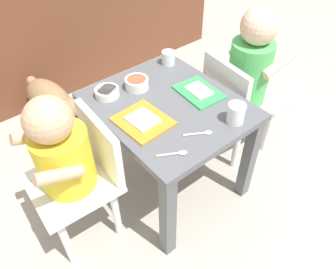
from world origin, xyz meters
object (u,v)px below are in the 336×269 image
(seated_child_right, at_px, (248,70))
(veggie_bowl_near, at_px, (137,83))
(dining_table, at_px, (168,121))
(cereal_bowl_right_side, at_px, (107,92))
(water_cup_left, at_px, (236,114))
(seated_child_left, at_px, (67,157))
(food_tray_right, at_px, (199,92))
(food_tray_left, at_px, (143,121))
(spoon_by_left_tray, at_px, (201,133))
(spoon_by_right_tray, at_px, (175,154))
(water_cup_right, at_px, (168,59))
(dog, at_px, (54,103))

(seated_child_right, distance_m, veggie_bowl_near, 0.48)
(dining_table, distance_m, veggie_bowl_near, 0.19)
(cereal_bowl_right_side, bearing_deg, water_cup_left, -57.67)
(seated_child_left, distance_m, food_tray_right, 0.54)
(food_tray_left, relative_size, food_tray_right, 1.03)
(spoon_by_left_tray, xyz_separation_m, spoon_by_right_tray, (-0.13, -0.02, 0.00))
(seated_child_left, xyz_separation_m, water_cup_left, (0.52, -0.25, 0.06))
(seated_child_right, bearing_deg, seated_child_left, 175.48)
(seated_child_right, height_order, water_cup_right, seated_child_right)
(dining_table, xyz_separation_m, water_cup_left, (0.11, -0.23, 0.12))
(food_tray_right, xyz_separation_m, veggie_bowl_near, (-0.16, 0.18, 0.02))
(seated_child_left, relative_size, food_tray_left, 3.42)
(dog, height_order, water_cup_left, water_cup_left)
(seated_child_right, distance_m, food_tray_left, 0.54)
(seated_child_right, relative_size, water_cup_left, 9.93)
(dog, bearing_deg, spoon_by_right_tray, -84.63)
(dog, height_order, spoon_by_left_tray, spoon_by_left_tray)
(seated_child_right, relative_size, food_tray_right, 3.83)
(dog, distance_m, food_tray_left, 0.70)
(dog, xyz_separation_m, cereal_bowl_right_side, (0.08, -0.43, 0.27))
(dining_table, height_order, seated_child_right, seated_child_right)
(water_cup_left, bearing_deg, spoon_by_right_tray, 177.13)
(spoon_by_left_tray, bearing_deg, spoon_by_right_tray, -173.03)
(food_tray_right, height_order, veggie_bowl_near, veggie_bowl_near)
(seated_child_right, relative_size, food_tray_left, 3.71)
(dog, bearing_deg, seated_child_right, -45.98)
(seated_child_right, height_order, cereal_bowl_right_side, seated_child_right)
(food_tray_right, height_order, water_cup_right, water_cup_right)
(water_cup_left, height_order, spoon_by_left_tray, water_cup_left)
(dog, height_order, spoon_by_right_tray, spoon_by_right_tray)
(seated_child_right, height_order, food_tray_right, seated_child_right)
(seated_child_right, xyz_separation_m, food_tray_left, (-0.54, 0.01, 0.01))
(food_tray_right, xyz_separation_m, water_cup_right, (0.05, 0.24, 0.02))
(seated_child_left, distance_m, water_cup_left, 0.58)
(dining_table, distance_m, water_cup_left, 0.28)
(seated_child_left, height_order, water_cup_right, seated_child_left)
(cereal_bowl_right_side, distance_m, spoon_by_left_tray, 0.40)
(veggie_bowl_near, xyz_separation_m, spoon_by_right_tray, (-0.12, -0.37, -0.02))
(dog, distance_m, cereal_bowl_right_side, 0.51)
(veggie_bowl_near, height_order, spoon_by_right_tray, veggie_bowl_near)
(food_tray_right, height_order, cereal_bowl_right_side, cereal_bowl_right_side)
(veggie_bowl_near, bearing_deg, spoon_by_left_tray, -88.64)
(veggie_bowl_near, bearing_deg, cereal_bowl_right_side, 165.12)
(spoon_by_right_tray, bearing_deg, seated_child_right, 17.49)
(cereal_bowl_right_side, bearing_deg, food_tray_right, -36.85)
(food_tray_right, distance_m, water_cup_left, 0.20)
(cereal_bowl_right_side, height_order, spoon_by_right_tray, cereal_bowl_right_side)
(water_cup_left, height_order, spoon_by_right_tray, water_cup_left)
(dining_table, relative_size, water_cup_right, 10.04)
(seated_child_left, relative_size, water_cup_left, 9.16)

